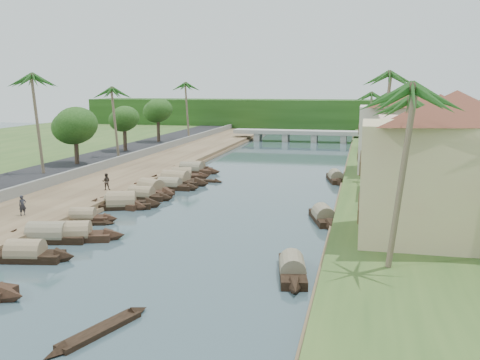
% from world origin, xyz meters
% --- Properties ---
extents(ground, '(220.00, 220.00, 0.00)m').
position_xyz_m(ground, '(0.00, 0.00, 0.00)').
color(ground, '#34484F').
rests_on(ground, ground).
extents(left_bank, '(10.00, 180.00, 0.80)m').
position_xyz_m(left_bank, '(-16.00, 20.00, 0.40)').
color(left_bank, brown).
rests_on(left_bank, ground).
extents(right_bank, '(16.00, 180.00, 1.20)m').
position_xyz_m(right_bank, '(19.00, 20.00, 0.60)').
color(right_bank, '#2D4C1E').
rests_on(right_bank, ground).
extents(road, '(8.00, 180.00, 1.40)m').
position_xyz_m(road, '(-24.50, 20.00, 0.70)').
color(road, black).
rests_on(road, ground).
extents(retaining_wall, '(0.40, 180.00, 1.10)m').
position_xyz_m(retaining_wall, '(-20.20, 20.00, 1.35)').
color(retaining_wall, slate).
rests_on(retaining_wall, left_bank).
extents(treeline, '(120.00, 14.00, 8.00)m').
position_xyz_m(treeline, '(0.00, 100.00, 4.00)').
color(treeline, '#1A3B10').
rests_on(treeline, ground).
extents(bridge, '(28.00, 4.00, 2.40)m').
position_xyz_m(bridge, '(0.00, 72.00, 1.72)').
color(bridge, gray).
rests_on(bridge, ground).
extents(building_near, '(14.85, 14.85, 10.20)m').
position_xyz_m(building_near, '(18.99, -2.00, 6.38)').
color(building_near, '#C1B881').
rests_on(building_near, right_bank).
extents(building_mid, '(14.11, 14.11, 9.70)m').
position_xyz_m(building_mid, '(19.99, 14.00, 6.13)').
color(building_mid, beige).
rests_on(building_mid, right_bank).
extents(building_far, '(15.59, 15.59, 10.20)m').
position_xyz_m(building_far, '(18.99, 28.00, 6.38)').
color(building_far, beige).
rests_on(building_far, right_bank).
extents(building_distant, '(12.62, 12.62, 9.20)m').
position_xyz_m(building_distant, '(19.99, 48.00, 5.88)').
color(building_distant, '#C1B881').
rests_on(building_distant, right_bank).
extents(sampan_1, '(7.14, 2.82, 2.09)m').
position_xyz_m(sampan_1, '(-8.89, -9.52, 0.41)').
color(sampan_1, black).
rests_on(sampan_1, ground).
extents(sampan_2, '(8.42, 4.06, 2.19)m').
position_xyz_m(sampan_2, '(-8.38, -4.51, 0.42)').
color(sampan_2, black).
rests_on(sampan_2, ground).
extents(sampan_3, '(8.47, 3.36, 2.23)m').
position_xyz_m(sampan_3, '(-10.01, -5.20, 0.42)').
color(sampan_3, black).
rests_on(sampan_3, ground).
extents(sampan_4, '(6.34, 2.85, 1.82)m').
position_xyz_m(sampan_4, '(-10.31, 0.61, 0.40)').
color(sampan_4, black).
rests_on(sampan_4, ground).
extents(sampan_5, '(8.09, 4.50, 2.49)m').
position_xyz_m(sampan_5, '(-9.44, 6.41, 0.42)').
color(sampan_5, black).
rests_on(sampan_5, ground).
extents(sampan_6, '(6.90, 2.98, 2.04)m').
position_xyz_m(sampan_6, '(-9.88, 6.68, 0.41)').
color(sampan_6, black).
rests_on(sampan_6, ground).
extents(sampan_7, '(7.36, 1.87, 1.98)m').
position_xyz_m(sampan_7, '(-9.22, 10.63, 0.41)').
color(sampan_7, black).
rests_on(sampan_7, ground).
extents(sampan_8, '(7.69, 5.00, 2.36)m').
position_xyz_m(sampan_8, '(-9.49, 13.83, 0.42)').
color(sampan_8, black).
rests_on(sampan_8, ground).
extents(sampan_9, '(7.45, 1.81, 1.92)m').
position_xyz_m(sampan_9, '(-8.33, 16.51, 0.41)').
color(sampan_9, black).
rests_on(sampan_9, ground).
extents(sampan_10, '(7.54, 3.86, 2.07)m').
position_xyz_m(sampan_10, '(-9.27, 23.33, 0.41)').
color(sampan_10, black).
rests_on(sampan_10, ground).
extents(sampan_11, '(9.13, 2.98, 2.53)m').
position_xyz_m(sampan_11, '(-8.71, 19.52, 0.42)').
color(sampan_11, black).
rests_on(sampan_11, ground).
extents(sampan_12, '(8.83, 2.49, 2.09)m').
position_xyz_m(sampan_12, '(-9.57, 28.23, 0.41)').
color(sampan_12, black).
rests_on(sampan_12, ground).
extents(sampan_13, '(6.74, 4.03, 1.90)m').
position_xyz_m(sampan_13, '(-9.55, 30.19, 0.41)').
color(sampan_13, black).
rests_on(sampan_13, ground).
extents(sampan_14, '(2.77, 7.76, 1.90)m').
position_xyz_m(sampan_14, '(9.08, -8.26, 0.41)').
color(sampan_14, black).
rests_on(sampan_14, ground).
extents(sampan_15, '(3.50, 7.48, 2.00)m').
position_xyz_m(sampan_15, '(9.95, 5.78, 0.41)').
color(sampan_15, black).
rests_on(sampan_15, ground).
extents(sampan_16, '(3.08, 8.04, 1.97)m').
position_xyz_m(sampan_16, '(9.91, 26.15, 0.41)').
color(sampan_16, black).
rests_on(sampan_16, ground).
extents(canoe_0, '(2.99, 6.50, 0.87)m').
position_xyz_m(canoe_0, '(1.15, -18.22, 0.10)').
color(canoe_0, black).
rests_on(canoe_0, ground).
extents(canoe_1, '(5.07, 2.17, 0.81)m').
position_xyz_m(canoe_1, '(-9.76, -0.05, 0.10)').
color(canoe_1, black).
rests_on(canoe_1, ground).
extents(canoe_2, '(5.82, 1.41, 0.84)m').
position_xyz_m(canoe_2, '(-6.28, 22.09, 0.10)').
color(canoe_2, black).
rests_on(canoe_2, ground).
extents(palm_0, '(3.20, 3.20, 11.97)m').
position_xyz_m(palm_0, '(15.00, -8.89, 11.37)').
color(palm_0, '#75674E').
rests_on(palm_0, ground).
extents(palm_1, '(3.20, 3.20, 10.90)m').
position_xyz_m(palm_1, '(16.00, 4.85, 10.33)').
color(palm_1, '#75674E').
rests_on(palm_1, ground).
extents(palm_2, '(3.20, 3.20, 13.36)m').
position_xyz_m(palm_2, '(15.00, 20.99, 12.70)').
color(palm_2, '#75674E').
rests_on(palm_2, ground).
extents(palm_3, '(3.20, 3.20, 10.90)m').
position_xyz_m(palm_3, '(16.00, 38.32, 10.34)').
color(palm_3, '#75674E').
rests_on(palm_3, ground).
extents(palm_5, '(3.20, 3.20, 13.00)m').
position_xyz_m(palm_5, '(-24.00, 15.66, 12.55)').
color(palm_5, '#75674E').
rests_on(palm_5, ground).
extents(palm_6, '(3.20, 3.20, 11.38)m').
position_xyz_m(palm_6, '(-22.00, 31.58, 11.00)').
color(palm_6, '#75674E').
rests_on(palm_6, ground).
extents(palm_7, '(3.20, 3.20, 10.71)m').
position_xyz_m(palm_7, '(14.00, 53.75, 10.15)').
color(palm_7, '#75674E').
rests_on(palm_7, ground).
extents(palm_8, '(3.20, 3.20, 12.19)m').
position_xyz_m(palm_8, '(-20.50, 59.55, 11.78)').
color(palm_8, '#75674E').
rests_on(palm_8, ground).
extents(tree_3, '(5.53, 5.53, 7.32)m').
position_xyz_m(tree_3, '(-24.00, 23.63, 6.38)').
color(tree_3, '#49372A').
rests_on(tree_3, ground).
extents(tree_4, '(4.41, 4.41, 6.88)m').
position_xyz_m(tree_4, '(-24.00, 38.47, 6.37)').
color(tree_4, '#49372A').
rests_on(tree_4, ground).
extents(tree_5, '(4.90, 4.90, 7.75)m').
position_xyz_m(tree_5, '(-24.00, 52.76, 7.04)').
color(tree_5, '#49372A').
rests_on(tree_5, ground).
extents(tree_6, '(4.74, 4.74, 6.97)m').
position_xyz_m(tree_6, '(24.00, 31.02, 6.14)').
color(tree_6, '#49372A').
rests_on(tree_6, ground).
extents(person_near, '(0.69, 0.75, 1.73)m').
position_xyz_m(person_near, '(-14.91, -1.13, 1.66)').
color(person_near, '#26262E').
rests_on(person_near, left_bank).
extents(person_far, '(1.02, 0.90, 1.77)m').
position_xyz_m(person_far, '(-13.26, 10.83, 1.69)').
color(person_far, '#362D26').
rests_on(person_far, left_bank).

